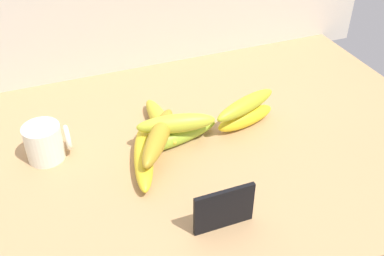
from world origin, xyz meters
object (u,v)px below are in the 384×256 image
Objects in this scene: coffee_mug at (45,142)px; banana_0 at (157,147)px; banana_7 at (176,124)px; banana_2 at (177,137)px; banana_3 at (245,118)px; banana_4 at (161,121)px; banana_1 at (144,158)px; banana_5 at (246,105)px; chalkboard_sign at (224,210)px; banana_6 at (158,137)px.

coffee_mug is 22.70cm from banana_0.
banana_2 is at bearing 50.39° from banana_7.
banana_3 is 19.11cm from banana_4.
banana_1 is 9.77cm from banana_2.
coffee_mug is 0.60× the size of banana_3.
banana_0 is 0.82× the size of banana_1.
banana_5 reaches higher than banana_2.
chalkboard_sign reaches higher than banana_5.
banana_2 is 3.83cm from banana_7.
banana_1 is at bearing -169.19° from banana_5.
banana_5 is at bearing -144.89° from banana_3.
chalkboard_sign reaches higher than banana_6.
coffee_mug reaches higher than banana_5.
banana_6 is (-4.98, -2.85, 3.40)cm from banana_2.
banana_1 reaches higher than banana_4.
banana_0 is (-4.69, 23.48, -2.26)cm from chalkboard_sign.
banana_1 is (-8.35, 20.59, -1.91)cm from chalkboard_sign.
chalkboard_sign is 1.21× the size of coffee_mug.
banana_4 is (3.58, 8.07, 0.29)cm from banana_0.
banana_3 is at bearing 3.58° from banana_7.
banana_0 is 0.98× the size of banana_7.
chalkboard_sign is 24.05cm from banana_0.
banana_5 is 16.65cm from banana_7.
banana_6 is at bearing -152.03° from banana_7.
coffee_mug reaches higher than banana_1.
banana_0 is 0.84× the size of banana_6.
banana_5 reaches higher than banana_3.
chalkboard_sign is at bearing -78.32° from banana_6.
banana_0 is at bearing 38.31° from banana_1.
banana_7 reaches higher than banana_6.
coffee_mug is 23.21cm from banana_6.
banana_1 is 1.03× the size of banana_6.
coffee_mug is at bearing 167.69° from banana_7.
banana_4 is at bearing 2.85° from coffee_mug.
banana_7 is (1.22, -7.00, 3.70)cm from banana_4.
chalkboard_sign is 0.67× the size of banana_0.
banana_4 is at bearing 56.55° from banana_1.
banana_6 reaches higher than banana_1.
banana_3 is at bearing 11.17° from banana_1.
banana_3 is at bearing 5.58° from banana_0.
banana_0 is at bearing 101.30° from chalkboard_sign.
banana_2 is 1.31× the size of banana_3.
chalkboard_sign is at bearing -67.94° from banana_1.
banana_1 is at bearing -141.69° from banana_0.
banana_6 is (0.13, -1.41, 3.59)cm from banana_0.
banana_7 is at bearing 12.53° from banana_0.
banana_3 is at bearing -6.18° from coffee_mug.
banana_6 is 1.16× the size of banana_7.
banana_7 is at bearing -129.61° from banana_2.
banana_6 reaches higher than banana_3.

